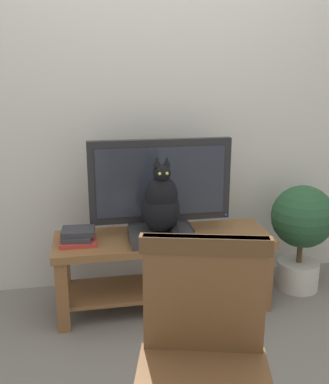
{
  "coord_description": "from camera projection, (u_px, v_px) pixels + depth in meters",
  "views": [
    {
      "loc": [
        -0.46,
        -1.89,
        1.44
      ],
      "look_at": [
        -0.01,
        0.51,
        0.76
      ],
      "focal_mm": 41.15,
      "sensor_mm": 36.0,
      "label": 1
    }
  ],
  "objects": [
    {
      "name": "ground_plane",
      "position": [
        185.0,
        359.0,
        2.26
      ],
      "size": [
        12.0,
        12.0,
        0.0
      ],
      "primitive_type": "plane",
      "color": "slate"
    },
    {
      "name": "back_wall",
      "position": [
        153.0,
        76.0,
        2.84
      ],
      "size": [
        7.0,
        0.12,
        2.8
      ],
      "primitive_type": "cube",
      "color": "beige",
      "rests_on": "ground"
    },
    {
      "name": "tv_stand",
      "position": [
        163.0,
        257.0,
        2.7
      ],
      "size": [
        1.31,
        0.43,
        0.47
      ],
      "color": "brown",
      "rests_on": "ground"
    },
    {
      "name": "tv",
      "position": [
        161.0,
        185.0,
        2.66
      ],
      "size": [
        0.86,
        0.2,
        0.58
      ],
      "color": "black",
      "rests_on": "tv_stand"
    },
    {
      "name": "media_box",
      "position": [
        161.0,
        236.0,
        2.57
      ],
      "size": [
        0.37,
        0.25,
        0.07
      ],
      "color": "#2D2D30",
      "rests_on": "tv_stand"
    },
    {
      "name": "cat",
      "position": [
        161.0,
        203.0,
        2.5
      ],
      "size": [
        0.22,
        0.32,
        0.45
      ],
      "color": "black",
      "rests_on": "media_box"
    },
    {
      "name": "wooden_chair",
      "position": [
        204.0,
        357.0,
        1.43
      ],
      "size": [
        0.54,
        0.54,
        0.91
      ],
      "color": "brown",
      "rests_on": "ground"
    },
    {
      "name": "book_stack",
      "position": [
        78.0,
        237.0,
        2.54
      ],
      "size": [
        0.21,
        0.18,
        0.08
      ],
      "color": "#B2332D",
      "rests_on": "tv_stand"
    },
    {
      "name": "potted_plant",
      "position": [
        302.0,
        227.0,
        2.9
      ],
      "size": [
        0.41,
        0.41,
        0.72
      ],
      "color": "beige",
      "rests_on": "ground"
    }
  ]
}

